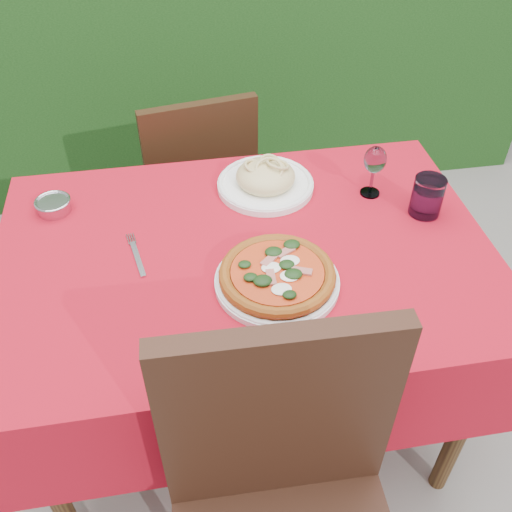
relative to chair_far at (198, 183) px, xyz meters
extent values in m
plane|color=slate|center=(0.07, -0.67, -0.49)|extent=(60.00, 60.00, 0.00)
cube|color=black|center=(0.07, 0.88, 0.31)|extent=(3.20, 0.55, 1.60)
cube|color=#473117|center=(0.07, -0.67, 0.23)|extent=(1.20, 0.80, 0.04)
cylinder|color=#473117|center=(-0.47, -1.01, -0.14)|extent=(0.05, 0.05, 0.70)
cylinder|color=#473117|center=(0.61, -1.01, -0.14)|extent=(0.05, 0.05, 0.70)
cylinder|color=#473117|center=(-0.47, -0.33, -0.14)|extent=(0.05, 0.05, 0.70)
cylinder|color=#473117|center=(0.61, -0.33, -0.14)|extent=(0.05, 0.05, 0.70)
cube|color=#B00D1E|center=(0.07, -0.67, 0.09)|extent=(1.26, 0.86, 0.32)
cube|color=black|center=(0.06, -1.17, 0.26)|extent=(0.45, 0.05, 0.50)
cube|color=black|center=(-0.01, 0.08, -0.08)|extent=(0.45, 0.45, 0.04)
cube|color=black|center=(0.02, -0.09, 0.15)|extent=(0.39, 0.10, 0.43)
cylinder|color=black|center=(0.12, 0.27, -0.29)|extent=(0.03, 0.03, 0.40)
cylinder|color=black|center=(-0.20, 0.22, -0.29)|extent=(0.03, 0.03, 0.40)
cylinder|color=black|center=(0.18, -0.06, -0.29)|extent=(0.03, 0.03, 0.40)
cylinder|color=black|center=(-0.15, -0.11, -0.29)|extent=(0.03, 0.03, 0.40)
cylinder|color=silver|center=(0.13, -0.81, 0.26)|extent=(0.30, 0.30, 0.02)
cylinder|color=#BC5A1A|center=(0.13, -0.81, 0.28)|extent=(0.34, 0.34, 0.02)
cylinder|color=#A8280A|center=(0.13, -0.81, 0.29)|extent=(0.27, 0.27, 0.01)
cylinder|color=white|center=(0.17, -0.42, 0.26)|extent=(0.28, 0.28, 0.02)
ellipsoid|color=beige|center=(0.17, -0.42, 0.30)|extent=(0.21, 0.21, 0.08)
cylinder|color=silver|center=(0.58, -0.61, 0.31)|extent=(0.08, 0.08, 0.11)
cylinder|color=#93B0C7|center=(0.58, -0.61, 0.29)|extent=(0.07, 0.07, 0.08)
cylinder|color=silver|center=(0.46, -0.50, 0.26)|extent=(0.06, 0.06, 0.01)
cylinder|color=silver|center=(0.46, -0.50, 0.30)|extent=(0.01, 0.01, 0.08)
ellipsoid|color=silver|center=(0.46, -0.50, 0.37)|extent=(0.06, 0.06, 0.08)
cube|color=#B4B4BB|center=(-0.19, -0.67, 0.26)|extent=(0.06, 0.18, 0.00)
cylinder|color=#B8B8BF|center=(-0.41, -0.43, 0.27)|extent=(0.09, 0.09, 0.03)
camera|label=1|loc=(-0.08, -1.74, 1.22)|focal=40.00mm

